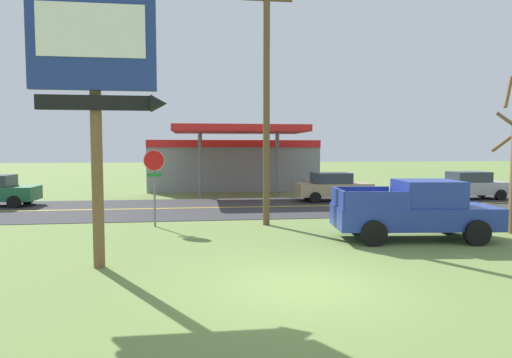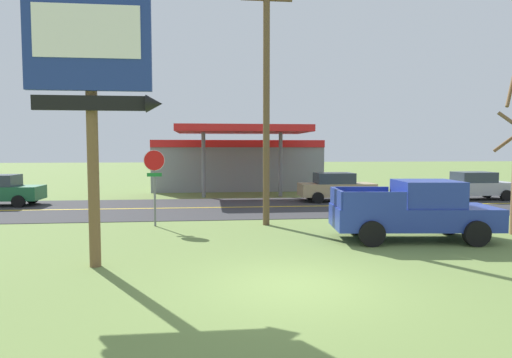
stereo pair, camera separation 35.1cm
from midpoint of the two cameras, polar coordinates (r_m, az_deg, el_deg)
name	(u,v)px [view 2 (the right image)]	position (r m, az deg, el deg)	size (l,w,h in m)	color
ground_plane	(295,286)	(9.95, 6.12, -13.60)	(180.00, 180.00, 0.00)	olive
road_asphalt	(246,207)	(22.56, -0.91, -3.68)	(140.00, 8.00, 0.02)	#333335
road_centre_line	(246,207)	(22.56, -0.91, -3.64)	(126.00, 0.20, 0.01)	gold
motel_sign	(92,74)	(11.73, -19.63, 12.72)	(3.26, 0.54, 6.98)	brown
stop_sign	(154,174)	(17.33, -12.44, 0.63)	(0.80, 0.08, 2.95)	slate
utility_pole	(266,88)	(17.38, 1.94, 11.71)	(2.20, 0.26, 9.99)	brown
gas_station	(237,163)	(33.00, -2.21, 2.10)	(12.00, 11.50, 4.40)	gray
pickup_blue_parked_on_lawn	(415,211)	(15.44, 20.48, -3.88)	(5.37, 2.63, 1.96)	#233893
car_tan_mid_lane	(336,187)	(25.45, 10.68, -1.02)	(4.20, 2.00, 1.64)	tan
car_silver_far_lane	(475,186)	(29.02, 26.79, -0.77)	(4.20, 2.00, 1.64)	#A8AAAF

